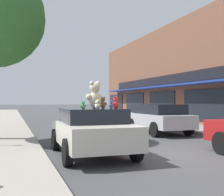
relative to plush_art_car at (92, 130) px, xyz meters
name	(u,v)px	position (x,y,z in m)	size (l,w,h in m)	color
ground_plane	(170,154)	(2.39, -0.57, -0.78)	(260.00, 260.00, 0.00)	#424244
plush_art_car	(92,130)	(0.00, 0.00, 0.00)	(2.16, 4.06, 1.43)	beige
teddy_bear_giant	(95,95)	(0.12, 0.08, 1.05)	(0.64, 0.47, 0.85)	beige
teddy_bear_blue	(111,105)	(0.51, -0.34, 0.76)	(0.17, 0.16, 0.24)	blue
teddy_bear_yellow	(98,104)	(0.12, -0.31, 0.78)	(0.20, 0.16, 0.27)	yellow
teddy_bear_red	(116,103)	(0.45, -0.90, 0.82)	(0.26, 0.24, 0.36)	red
teddy_bear_brown	(103,103)	(0.40, 0.10, 0.82)	(0.24, 0.26, 0.37)	olive
teddy_bear_white	(97,105)	(-0.02, -0.62, 0.76)	(0.15, 0.18, 0.25)	white
teddy_bear_green	(83,105)	(-0.49, -0.90, 0.76)	(0.17, 0.11, 0.23)	green
parked_car_far_center	(158,117)	(4.78, 4.43, 0.05)	(2.01, 4.16, 1.49)	#B7B7BC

